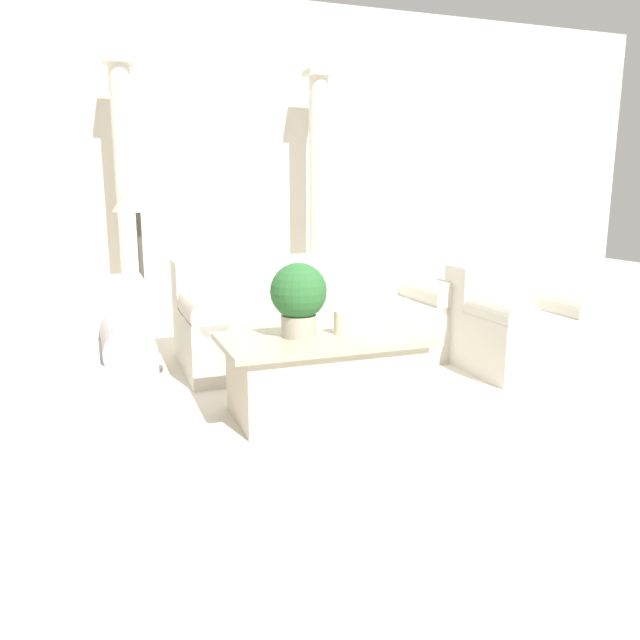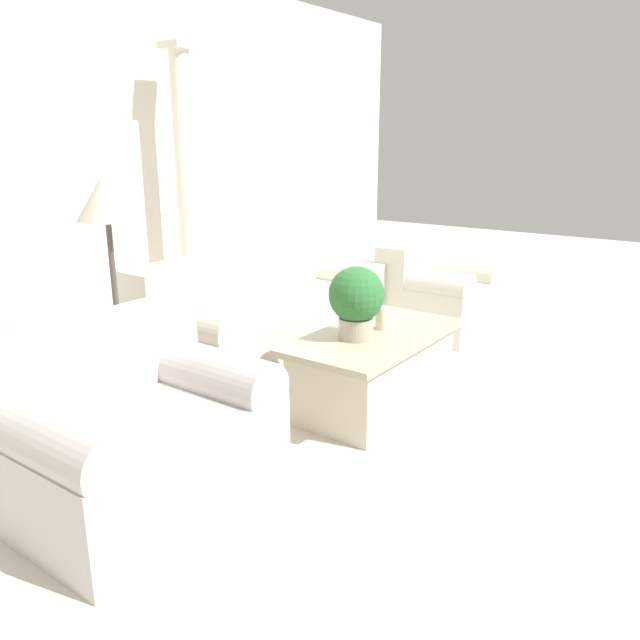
# 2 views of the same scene
# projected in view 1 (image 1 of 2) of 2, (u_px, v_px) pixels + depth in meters

# --- Properties ---
(ground_plane) EXTENTS (16.00, 16.00, 0.00)m
(ground_plane) POSITION_uv_depth(u_px,v_px,m) (323.00, 390.00, 4.26)
(ground_plane) COLOR silver
(wall_back) EXTENTS (10.00, 0.06, 3.20)m
(wall_back) POSITION_uv_depth(u_px,v_px,m) (232.00, 163.00, 6.37)
(wall_back) COLOR silver
(wall_back) RESTS_ON ground_plane
(sofa_long) EXTENTS (2.14, 0.97, 0.80)m
(sofa_long) POSITION_uv_depth(u_px,v_px,m) (315.00, 317.00, 5.01)
(sofa_long) COLOR beige
(sofa_long) RESTS_ON ground_plane
(loveseat) EXTENTS (1.16, 0.97, 0.80)m
(loveseat) POSITION_uv_depth(u_px,v_px,m) (48.00, 364.00, 3.64)
(loveseat) COLOR beige
(loveseat) RESTS_ON ground_plane
(coffee_table) EXTENTS (1.25, 0.65, 0.49)m
(coffee_table) POSITION_uv_depth(u_px,v_px,m) (325.00, 374.00, 3.79)
(coffee_table) COLOR beige
(coffee_table) RESTS_ON ground_plane
(potted_plant) EXTENTS (0.34, 0.34, 0.44)m
(potted_plant) POSITION_uv_depth(u_px,v_px,m) (299.00, 296.00, 3.68)
(potted_plant) COLOR #B2A893
(potted_plant) RESTS_ON coffee_table
(pillar_candle) EXTENTS (0.08, 0.08, 0.14)m
(pillar_candle) POSITION_uv_depth(u_px,v_px,m) (340.00, 323.00, 3.77)
(pillar_candle) COLOR beige
(pillar_candle) RESTS_ON coffee_table
(floor_lamp) EXTENTS (0.35, 0.35, 1.47)m
(floor_lamp) POSITION_uv_depth(u_px,v_px,m) (137.00, 203.00, 4.43)
(floor_lamp) COLOR #4C473D
(floor_lamp) RESTS_ON ground_plane
(column_left) EXTENTS (0.26, 0.26, 2.47)m
(column_left) POSITION_uv_depth(u_px,v_px,m) (127.00, 198.00, 5.69)
(column_left) COLOR silver
(column_left) RESTS_ON ground_plane
(column_right) EXTENTS (0.26, 0.26, 2.47)m
(column_right) POSITION_uv_depth(u_px,v_px,m) (318.00, 196.00, 6.32)
(column_right) COLOR silver
(column_right) RESTS_ON ground_plane
(armchair) EXTENTS (0.88, 0.81, 0.77)m
(armchair) POSITION_uv_depth(u_px,v_px,m) (518.00, 323.00, 4.74)
(armchair) COLOR beige
(armchair) RESTS_ON ground_plane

